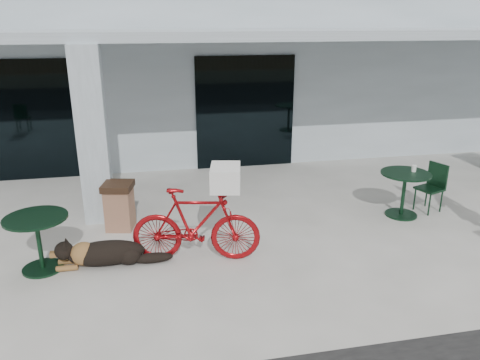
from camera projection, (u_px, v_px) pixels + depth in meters
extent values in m
plane|color=beige|center=(196.00, 273.00, 6.82)|extent=(80.00, 80.00, 0.00)
cube|color=silver|center=(162.00, 63.00, 13.95)|extent=(22.00, 7.00, 4.50)
cube|color=black|center=(26.00, 121.00, 10.39)|extent=(2.80, 0.06, 2.70)
cube|color=black|center=(245.00, 113.00, 11.33)|extent=(2.40, 0.06, 2.70)
cube|color=silver|center=(93.00, 137.00, 8.16)|extent=(0.50, 0.50, 3.12)
cube|color=silver|center=(170.00, 35.00, 9.10)|extent=(22.00, 2.80, 0.18)
imported|color=maroon|center=(196.00, 225.00, 7.01)|extent=(2.00, 0.93, 1.16)
cube|color=white|center=(225.00, 177.00, 6.76)|extent=(0.53, 0.65, 0.34)
cylinder|color=white|center=(131.00, 257.00, 7.17)|extent=(0.08, 0.08, 0.09)
cylinder|color=white|center=(414.00, 168.00, 8.59)|extent=(0.11, 0.11, 0.12)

